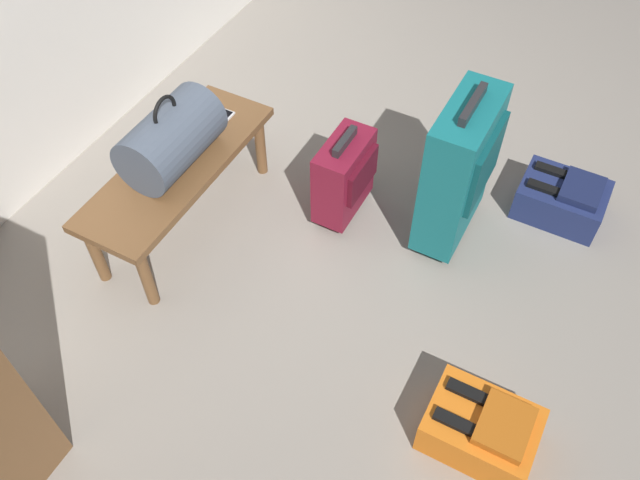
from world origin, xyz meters
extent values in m
plane|color=gray|center=(0.00, 0.00, 0.00)|extent=(6.60, 6.60, 0.00)
cube|color=brown|center=(-0.05, 0.80, 0.35)|extent=(1.00, 0.36, 0.04)
cylinder|color=brown|center=(-0.49, 0.67, 0.17)|extent=(0.05, 0.05, 0.33)
cylinder|color=brown|center=(0.39, 0.67, 0.17)|extent=(0.05, 0.05, 0.33)
cylinder|color=brown|center=(-0.49, 0.93, 0.17)|extent=(0.05, 0.05, 0.33)
cylinder|color=brown|center=(0.39, 0.93, 0.17)|extent=(0.05, 0.05, 0.33)
cylinder|color=#475160|center=(-0.05, 0.80, 0.50)|extent=(0.44, 0.26, 0.26)
torus|color=black|center=(-0.05, 0.80, 0.64)|extent=(0.14, 0.02, 0.14)
cube|color=silver|center=(0.30, 0.82, 0.37)|extent=(0.07, 0.14, 0.01)
cube|color=black|center=(0.30, 0.82, 0.38)|extent=(0.06, 0.13, 0.00)
cube|color=#14666B|center=(0.45, -0.27, 0.38)|extent=(0.44, 0.19, 0.66)
cube|color=#0E474A|center=(0.45, -0.38, 0.46)|extent=(0.35, 0.02, 0.29)
cube|color=#262628|center=(0.45, -0.27, 0.73)|extent=(0.25, 0.03, 0.04)
cylinder|color=black|center=(0.30, -0.20, 0.03)|extent=(0.02, 0.05, 0.05)
cylinder|color=black|center=(0.61, -0.20, 0.03)|extent=(0.02, 0.05, 0.05)
cube|color=maroon|center=(0.33, 0.20, 0.23)|extent=(0.32, 0.16, 0.37)
cube|color=#500E1C|center=(0.33, 0.11, 0.28)|extent=(0.26, 0.02, 0.17)
cube|color=#262628|center=(0.33, 0.20, 0.44)|extent=(0.18, 0.03, 0.04)
cylinder|color=black|center=(0.22, 0.25, 0.03)|extent=(0.02, 0.05, 0.05)
cylinder|color=black|center=(0.44, 0.25, 0.03)|extent=(0.02, 0.05, 0.05)
cube|color=orange|center=(-0.43, -0.73, 0.09)|extent=(0.28, 0.38, 0.17)
cube|color=#AD5514|center=(-0.43, -0.80, 0.19)|extent=(0.21, 0.17, 0.04)
cube|color=black|center=(-0.49, -0.67, 0.18)|extent=(0.04, 0.19, 0.02)
cube|color=black|center=(-0.37, -0.67, 0.18)|extent=(0.04, 0.19, 0.02)
cube|color=navy|center=(0.80, -0.69, 0.09)|extent=(0.28, 0.38, 0.17)
cube|color=#182045|center=(0.80, -0.76, 0.19)|extent=(0.21, 0.17, 0.04)
cube|color=black|center=(0.74, -0.62, 0.18)|extent=(0.04, 0.19, 0.02)
cube|color=black|center=(0.86, -0.62, 0.18)|extent=(0.04, 0.19, 0.02)
camera|label=1|loc=(-1.53, -0.68, 2.29)|focal=36.67mm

